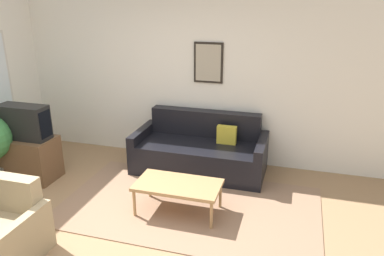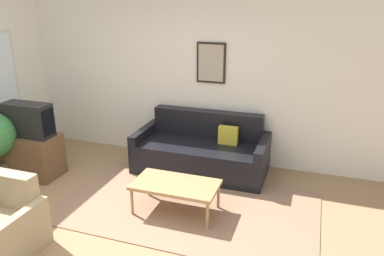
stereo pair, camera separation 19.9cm
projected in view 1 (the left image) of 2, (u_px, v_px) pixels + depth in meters
ground_plane at (104, 243)px, 3.98m from camera, size 16.00×16.00×0.00m
area_rug at (190, 206)px, 4.68m from camera, size 3.16×1.83×0.01m
wall_back at (177, 74)px, 5.79m from camera, size 8.00×0.09×2.70m
couch at (201, 151)px, 5.58m from camera, size 1.93×0.90×0.84m
coffee_table at (178, 186)px, 4.44m from camera, size 1.01×0.55×0.39m
tv_stand at (29, 158)px, 5.32m from camera, size 0.77×0.49×0.61m
tv at (24, 122)px, 5.14m from camera, size 0.70×0.28×0.47m
potted_plant_by_window at (26, 130)px, 5.58m from camera, size 0.62×0.62×0.93m
potted_plant_small at (7, 138)px, 5.50m from camera, size 0.49×0.49×0.80m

